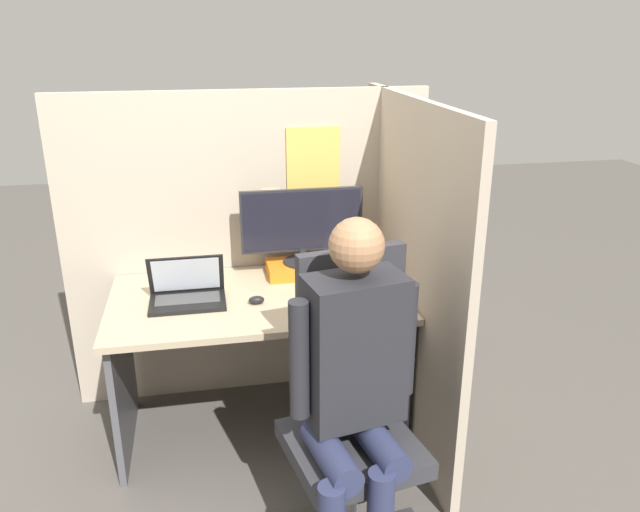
{
  "coord_description": "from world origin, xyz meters",
  "views": [
    {
      "loc": [
        -0.21,
        -2.27,
        1.9
      ],
      "look_at": [
        0.26,
        0.19,
        0.97
      ],
      "focal_mm": 35.0,
      "sensor_mm": 36.0,
      "label": 1
    }
  ],
  "objects_px": {
    "stapler": "(388,284)",
    "paper_box": "(303,268)",
    "person": "(355,377)",
    "laptop": "(187,293)",
    "carrot_toy": "(308,314)",
    "office_chair": "(351,400)",
    "monitor": "(302,224)"
  },
  "relations": [
    {
      "from": "office_chair",
      "to": "monitor",
      "type": "bearing_deg",
      "value": 92.41
    },
    {
      "from": "laptop",
      "to": "stapler",
      "type": "bearing_deg",
      "value": -1.25
    },
    {
      "from": "office_chair",
      "to": "person",
      "type": "relative_size",
      "value": 0.85
    },
    {
      "from": "laptop",
      "to": "carrot_toy",
      "type": "relative_size",
      "value": 2.35
    },
    {
      "from": "laptop",
      "to": "carrot_toy",
      "type": "bearing_deg",
      "value": -26.87
    },
    {
      "from": "monitor",
      "to": "stapler",
      "type": "height_order",
      "value": "monitor"
    },
    {
      "from": "stapler",
      "to": "person",
      "type": "height_order",
      "value": "person"
    },
    {
      "from": "stapler",
      "to": "office_chair",
      "type": "xyz_separation_m",
      "value": [
        -0.33,
        -0.64,
        -0.19
      ]
    },
    {
      "from": "carrot_toy",
      "to": "person",
      "type": "bearing_deg",
      "value": -83.33
    },
    {
      "from": "paper_box",
      "to": "laptop",
      "type": "xyz_separation_m",
      "value": [
        -0.57,
        -0.24,
        0.01
      ]
    },
    {
      "from": "carrot_toy",
      "to": "paper_box",
      "type": "bearing_deg",
      "value": 83.16
    },
    {
      "from": "monitor",
      "to": "office_chair",
      "type": "xyz_separation_m",
      "value": [
        0.04,
        -0.9,
        -0.43
      ]
    },
    {
      "from": "paper_box",
      "to": "person",
      "type": "relative_size",
      "value": 0.27
    },
    {
      "from": "stapler",
      "to": "paper_box",
      "type": "bearing_deg",
      "value": 144.55
    },
    {
      "from": "paper_box",
      "to": "carrot_toy",
      "type": "relative_size",
      "value": 2.46
    },
    {
      "from": "monitor",
      "to": "stapler",
      "type": "relative_size",
      "value": 4.17
    },
    {
      "from": "paper_box",
      "to": "monitor",
      "type": "height_order",
      "value": "monitor"
    },
    {
      "from": "paper_box",
      "to": "office_chair",
      "type": "xyz_separation_m",
      "value": [
        0.04,
        -0.9,
        -0.2
      ]
    },
    {
      "from": "monitor",
      "to": "laptop",
      "type": "height_order",
      "value": "monitor"
    },
    {
      "from": "paper_box",
      "to": "laptop",
      "type": "distance_m",
      "value": 0.62
    },
    {
      "from": "laptop",
      "to": "stapler",
      "type": "relative_size",
      "value": 2.33
    },
    {
      "from": "laptop",
      "to": "office_chair",
      "type": "xyz_separation_m",
      "value": [
        0.61,
        -0.66,
        -0.21
      ]
    },
    {
      "from": "laptop",
      "to": "office_chair",
      "type": "distance_m",
      "value": 0.92
    },
    {
      "from": "paper_box",
      "to": "carrot_toy",
      "type": "distance_m",
      "value": 0.5
    },
    {
      "from": "carrot_toy",
      "to": "office_chair",
      "type": "xyz_separation_m",
      "value": [
        0.1,
        -0.4,
        -0.19
      ]
    },
    {
      "from": "person",
      "to": "laptop",
      "type": "bearing_deg",
      "value": 124.81
    },
    {
      "from": "paper_box",
      "to": "office_chair",
      "type": "relative_size",
      "value": 0.32
    },
    {
      "from": "office_chair",
      "to": "person",
      "type": "bearing_deg",
      "value": -100.69
    },
    {
      "from": "stapler",
      "to": "office_chair",
      "type": "height_order",
      "value": "office_chair"
    },
    {
      "from": "laptop",
      "to": "person",
      "type": "bearing_deg",
      "value": -55.19
    },
    {
      "from": "stapler",
      "to": "person",
      "type": "xyz_separation_m",
      "value": [
        -0.36,
        -0.81,
        0.01
      ]
    },
    {
      "from": "office_chair",
      "to": "stapler",
      "type": "bearing_deg",
      "value": 62.7
    }
  ]
}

